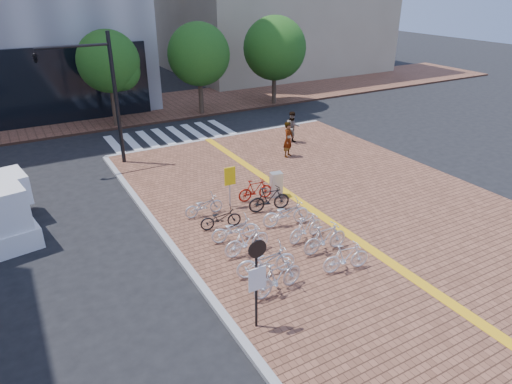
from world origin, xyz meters
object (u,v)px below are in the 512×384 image
bike_3 (235,229)px  pedestrian_a (288,139)px  bike_2 (247,240)px  bike_10 (269,199)px  box_truck (1,209)px  bike_6 (346,257)px  bike_1 (266,261)px  utility_box (276,184)px  bike_11 (255,190)px  notice_sign (257,274)px  bike_9 (286,213)px  pedestrian_b (293,127)px  yellow_sign (230,180)px  bike_5 (204,206)px  bike_8 (306,228)px  bike_7 (325,238)px  traffic_light_pole (80,78)px  bike_0 (278,277)px  bike_4 (221,218)px

bike_3 → pedestrian_a: size_ratio=0.92×
bike_2 → bike_10: bike_10 is taller
box_truck → bike_6: bearing=-41.3°
bike_10 → box_truck: size_ratio=0.42×
bike_1 → utility_box: utility_box is taller
bike_11 → notice_sign: 8.02m
bike_9 → notice_sign: 5.95m
bike_2 → pedestrian_b: size_ratio=0.95×
yellow_sign → bike_5: bearing=-173.2°
bike_5 → bike_9: bike_9 is taller
bike_10 → bike_9: bearing=-171.9°
bike_3 → utility_box: (3.27, 2.45, 0.09)m
bike_8 → bike_1: bearing=104.1°
bike_11 → yellow_sign: 1.44m
bike_7 → traffic_light_pole: traffic_light_pole is taller
bike_8 → bike_9: 1.29m
bike_7 → yellow_sign: yellow_sign is taller
bike_0 → bike_2: (0.22, 2.36, -0.03)m
bike_11 → pedestrian_b: bearing=-40.6°
bike_11 → pedestrian_b: pedestrian_b is taller
bike_3 → bike_6: 4.13m
bike_0 → bike_6: (2.52, -0.11, -0.05)m
bike_8 → bike_6: bearing=168.4°
bike_4 → bike_5: bearing=16.1°
bike_0 → utility_box: bearing=-39.5°
bike_7 → traffic_light_pole: bearing=24.8°
bike_10 → bike_2: bearing=146.5°
traffic_light_pole → utility_box: bearing=-50.1°
bike_8 → bike_11: bike_8 is taller
bike_2 → yellow_sign: size_ratio=0.98×
bike_8 → box_truck: (-9.44, 6.09, 0.43)m
bike_10 → utility_box: (0.98, 1.05, 0.02)m
bike_0 → yellow_sign: yellow_sign is taller
pedestrian_a → yellow_sign: pedestrian_a is taller
bike_5 → bike_7: 5.23m
notice_sign → pedestrian_b: bearing=52.9°
notice_sign → bike_6: bearing=13.3°
yellow_sign → bike_10: bearing=-42.0°
bike_7 → utility_box: bearing=-9.8°
bike_9 → utility_box: (1.04, 2.39, 0.05)m
bike_7 → box_truck: box_truck is taller
bike_3 → utility_box: 4.09m
bike_2 → box_truck: bearing=48.6°
bike_2 → bike_0: bearing=172.5°
bike_4 → bike_7: bearing=-133.7°
yellow_sign → bike_7: bearing=-74.5°
bike_7 → utility_box: 4.74m
bike_0 → bike_5: size_ratio=1.13×
pedestrian_a → box_truck: 13.71m
bike_4 → bike_6: size_ratio=0.96×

